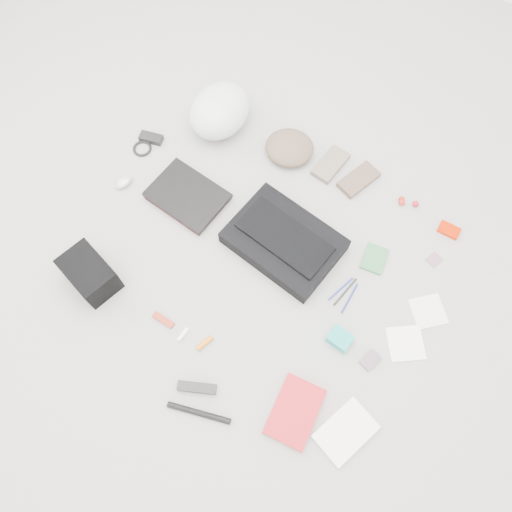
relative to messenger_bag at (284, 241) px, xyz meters
The scene contains 33 objects.
ground_plane 0.14m from the messenger_bag, 118.08° to the right, with size 4.00×4.00×0.00m, color gray.
messenger_bag is the anchor object (origin of this frame).
bag_flap 0.04m from the messenger_bag, 135.00° to the right, with size 0.39×0.18×0.01m, color black.
laptop_sleeve 0.48m from the messenger_bag, behind, with size 0.31×0.23×0.02m, color #3D0D10.
laptop 0.48m from the messenger_bag, behind, with size 0.32×0.24×0.02m, color black.
bike_helmet 0.70m from the messenger_bag, 144.41° to the left, with size 0.26×0.32×0.19m, color white.
beanie 0.47m from the messenger_bag, 115.93° to the left, with size 0.22×0.21×0.08m, color brown.
mitten_left 0.46m from the messenger_bag, 90.97° to the left, with size 0.09×0.19×0.03m, color #786A5E.
mitten_right 0.47m from the messenger_bag, 72.87° to the left, with size 0.09×0.19×0.03m, color brown.
power_brick 0.82m from the messenger_bag, 168.49° to the left, with size 0.11×0.05×0.03m, color black.
cable_coil 0.81m from the messenger_bag, behind, with size 0.09×0.09×0.01m, color black.
mouse 0.77m from the messenger_bag, behind, with size 0.05×0.09×0.03m, color #AFAFAF.
camera_bag 0.80m from the messenger_bag, 138.32° to the right, with size 0.22×0.15×0.14m, color black.
multitool 0.59m from the messenger_bag, 115.52° to the right, with size 0.09×0.03×0.01m, color #9A2D18.
toiletry_tube_white 0.57m from the messenger_bag, 105.83° to the right, with size 0.02×0.02×0.06m, color white.
toiletry_tube_orange 0.53m from the messenger_bag, 96.60° to the right, with size 0.02×0.02×0.07m, color orange.
u_lock 0.69m from the messenger_bag, 89.48° to the right, with size 0.15×0.04×0.03m, color black.
bike_pump 0.77m from the messenger_bag, 85.33° to the right, with size 0.02×0.02×0.25m, color black.
book_red 0.69m from the messenger_bag, 57.58° to the right, with size 0.16×0.24×0.03m, color red.
book_white 0.79m from the messenger_bag, 44.26° to the right, with size 0.14×0.22×0.02m, color white.
notepad 0.39m from the messenger_bag, 20.18° to the left, with size 0.09×0.12×0.01m, color #367443.
pen_blue 0.31m from the messenger_bag, 10.94° to the right, with size 0.01×0.01×0.14m, color #242997.
pen_black 0.33m from the messenger_bag, 10.61° to the right, with size 0.01×0.01×0.15m, color black.
pen_navy 0.36m from the messenger_bag, 12.37° to the right, with size 0.01×0.01×0.14m, color navy.
accordion_wallet 0.46m from the messenger_bag, 32.92° to the right, with size 0.09×0.07×0.04m, color #11A8A3.
card_deck 0.59m from the messenger_bag, 26.55° to the right, with size 0.05×0.07×0.01m, color slate.
napkin_top 0.65m from the messenger_bag, ahead, with size 0.13×0.13×0.01m, color white.
napkin_bottom 0.64m from the messenger_bag, 12.04° to the right, with size 0.14×0.14×0.01m, color white.
lollipop_a 0.57m from the messenger_bag, 52.54° to the left, with size 0.03×0.03×0.03m, color #9F260D.
lollipop_b 0.56m from the messenger_bag, 50.94° to the left, with size 0.03×0.03×0.03m, color red.
lollipop_c 0.62m from the messenger_bag, 48.48° to the left, with size 0.03×0.03×0.03m, color red.
altoids_tin 0.72m from the messenger_bag, 35.47° to the left, with size 0.09×0.06×0.02m, color red.
stamp_sheet 0.64m from the messenger_bag, 23.95° to the left, with size 0.05×0.06×0.00m, color gray.
Camera 1 is at (0.41, -0.70, 1.94)m, focal length 35.00 mm.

